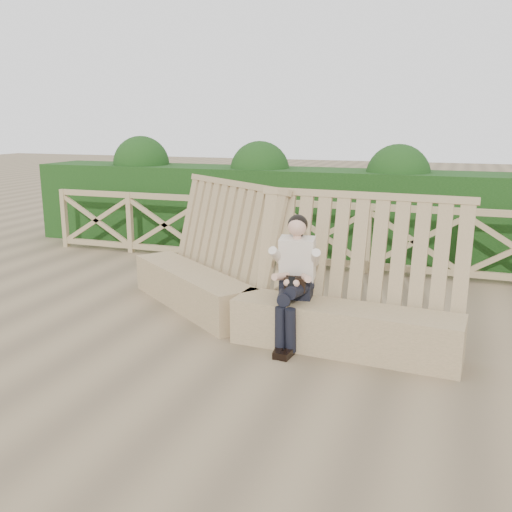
% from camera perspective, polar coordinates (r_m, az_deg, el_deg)
% --- Properties ---
extents(ground, '(60.00, 60.00, 0.00)m').
position_cam_1_polar(ground, '(6.14, -1.10, -9.03)').
color(ground, brown).
rests_on(ground, ground).
extents(bench, '(4.43, 2.22, 1.62)m').
position_cam_1_polar(bench, '(6.64, 0.83, -3.56)').
color(bench, olive).
rests_on(bench, ground).
extents(woman, '(0.40, 0.81, 1.38)m').
position_cam_1_polar(woman, '(6.02, 3.88, -1.88)').
color(woman, black).
rests_on(woman, ground).
extents(guardrail, '(10.10, 0.09, 1.10)m').
position_cam_1_polar(guardrail, '(9.21, 6.69, 2.06)').
color(guardrail, '#8D7952').
rests_on(guardrail, ground).
extents(hedge, '(12.00, 1.20, 1.50)m').
position_cam_1_polar(hedge, '(10.33, 8.26, 4.34)').
color(hedge, black).
rests_on(hedge, ground).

